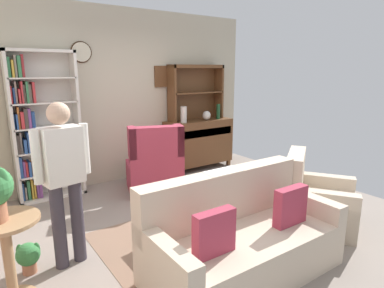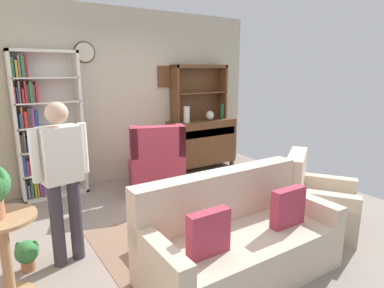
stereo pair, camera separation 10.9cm
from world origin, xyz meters
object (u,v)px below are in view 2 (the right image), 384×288
object	(u,v)px
bottle_wine	(222,112)
coffee_table	(197,208)
couch_floral	(237,241)
vase_round	(210,115)
wingback_chair	(156,167)
bookshelf	(43,127)
potted_plant_small	(27,253)
sideboard	(202,142)
armchair_floral	(316,204)
sideboard_hutch	(199,85)
book_stack	(185,199)
person_reading	(62,173)
plant_stand	(5,250)
vase_tall	(187,115)

from	to	relation	value
bottle_wine	coffee_table	size ratio (longest dim) A/B	0.35
couch_floral	coffee_table	world-z (taller)	couch_floral
vase_round	wingback_chair	distance (m)	1.64
bookshelf	potted_plant_small	xyz separation A→B (m)	(-0.53, -1.85, -0.88)
sideboard	armchair_floral	distance (m)	2.73
bookshelf	wingback_chair	size ratio (longest dim) A/B	2.00
vase_round	wingback_chair	size ratio (longest dim) A/B	0.16
vase_round	coffee_table	xyz separation A→B (m)	(-1.69, -2.07, -0.65)
sideboard	vase_round	world-z (taller)	vase_round
sideboard	potted_plant_small	distance (m)	3.70
sideboard_hutch	vase_round	xyz separation A→B (m)	(0.13, -0.18, -0.55)
bottle_wine	book_stack	distance (m)	2.91
bookshelf	armchair_floral	xyz separation A→B (m)	(2.44, -2.79, -0.76)
armchair_floral	coffee_table	size ratio (longest dim) A/B	1.33
vase_round	potted_plant_small	distance (m)	3.86
potted_plant_small	coffee_table	size ratio (longest dim) A/B	0.37
bookshelf	sideboard	distance (m)	2.75
wingback_chair	bottle_wine	bearing A→B (deg)	17.77
potted_plant_small	armchair_floral	bearing A→B (deg)	-17.51
potted_plant_small	person_reading	bearing A→B (deg)	-9.39
wingback_chair	sideboard	bearing A→B (deg)	25.97
coffee_table	armchair_floral	bearing A→B (deg)	-23.57
bottle_wine	coffee_table	bearing A→B (deg)	-133.71
sideboard_hutch	wingback_chair	distance (m)	1.89
couch_floral	plant_stand	xyz separation A→B (m)	(-1.78, 0.73, 0.13)
coffee_table	book_stack	bearing A→B (deg)	140.68
couch_floral	bookshelf	bearing A→B (deg)	110.09
vase_round	sideboard_hutch	bearing A→B (deg)	126.48
sideboard	person_reading	xyz separation A→B (m)	(-2.87, -1.83, 0.40)
sideboard_hutch	potted_plant_small	distance (m)	3.98
wingback_chair	bookshelf	bearing A→B (deg)	153.33
coffee_table	book_stack	distance (m)	0.16
person_reading	book_stack	xyz separation A→B (m)	(1.20, -0.22, -0.45)
sideboard	armchair_floral	bearing A→B (deg)	-95.40
book_stack	vase_tall	bearing A→B (deg)	57.09
sideboard_hutch	couch_floral	xyz separation A→B (m)	(-1.62, -2.97, -1.25)
sideboard_hutch	coffee_table	world-z (taller)	sideboard_hutch
person_reading	coffee_table	world-z (taller)	person_reading
bottle_wine	person_reading	bearing A→B (deg)	-151.93
bookshelf	vase_round	distance (m)	2.83
vase_round	potted_plant_small	world-z (taller)	vase_round
person_reading	book_stack	world-z (taller)	person_reading
armchair_floral	book_stack	size ratio (longest dim) A/B	4.83
bookshelf	bottle_wine	size ratio (longest dim) A/B	7.42
bottle_wine	plant_stand	size ratio (longest dim) A/B	0.39
vase_round	bottle_wine	xyz separation A→B (m)	(0.26, -0.02, 0.06)
bookshelf	wingback_chair	xyz separation A→B (m)	(1.41, -0.71, -0.66)
vase_tall	vase_round	world-z (taller)	vase_tall
armchair_floral	bottle_wine	bearing A→B (deg)	76.14
vase_round	person_reading	bearing A→B (deg)	-149.58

